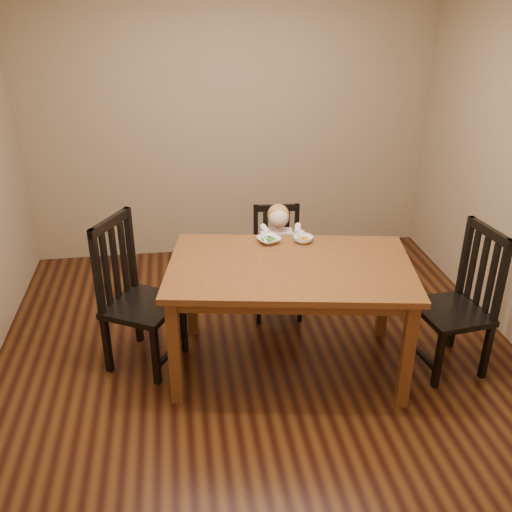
{
  "coord_description": "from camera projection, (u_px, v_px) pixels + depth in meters",
  "views": [
    {
      "loc": [
        -0.55,
        -3.54,
        2.6
      ],
      "look_at": [
        0.0,
        0.25,
        0.74
      ],
      "focal_mm": 40.0,
      "sensor_mm": 36.0,
      "label": 1
    }
  ],
  "objects": [
    {
      "name": "chair_right",
      "position": [
        459.0,
        303.0,
        4.06
      ],
      "size": [
        0.51,
        0.53,
        1.09
      ],
      "rotation": [
        0.0,
        0.0,
        1.7
      ],
      "color": "black",
      "rests_on": "room"
    },
    {
      "name": "chair_left",
      "position": [
        136.0,
        297.0,
        4.11
      ],
      "size": [
        0.65,
        0.65,
        1.13
      ],
      "rotation": [
        0.0,
        0.0,
        -2.08
      ],
      "color": "black",
      "rests_on": "room"
    },
    {
      "name": "toddler",
      "position": [
        278.0,
        251.0,
        4.71
      ],
      "size": [
        0.33,
        0.41,
        0.53
      ],
      "primitive_type": null,
      "rotation": [
        0.0,
        0.0,
        3.07
      ],
      "color": "silver",
      "rests_on": "chair_child"
    },
    {
      "name": "bowl_veg",
      "position": [
        303.0,
        239.0,
        4.24
      ],
      "size": [
        0.19,
        0.19,
        0.05
      ],
      "primitive_type": "imported",
      "rotation": [
        0.0,
        0.0,
        0.39
      ],
      "color": "white",
      "rests_on": "dining_table"
    },
    {
      "name": "bowl_peas",
      "position": [
        269.0,
        240.0,
        4.24
      ],
      "size": [
        0.21,
        0.21,
        0.04
      ],
      "primitive_type": "imported",
      "rotation": [
        0.0,
        0.0,
        0.32
      ],
      "color": "white",
      "rests_on": "dining_table"
    },
    {
      "name": "chair_child",
      "position": [
        277.0,
        263.0,
        4.81
      ],
      "size": [
        0.43,
        0.41,
        0.93
      ],
      "rotation": [
        0.0,
        0.0,
        3.07
      ],
      "color": "black",
      "rests_on": "room"
    },
    {
      "name": "dining_table",
      "position": [
        290.0,
        277.0,
        3.96
      ],
      "size": [
        1.82,
        1.28,
        0.84
      ],
      "rotation": [
        0.0,
        0.0,
        -0.17
      ],
      "color": "#542513",
      "rests_on": "room"
    },
    {
      "name": "room",
      "position": [
        261.0,
        190.0,
        3.77
      ],
      "size": [
        4.01,
        4.01,
        2.71
      ],
      "color": "#47250F",
      "rests_on": "ground"
    },
    {
      "name": "fork",
      "position": [
        264.0,
        238.0,
        4.21
      ],
      "size": [
        0.04,
        0.13,
        0.05
      ],
      "rotation": [
        0.0,
        0.0,
        0.22
      ],
      "color": "silver",
      "rests_on": "bowl_peas"
    }
  ]
}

